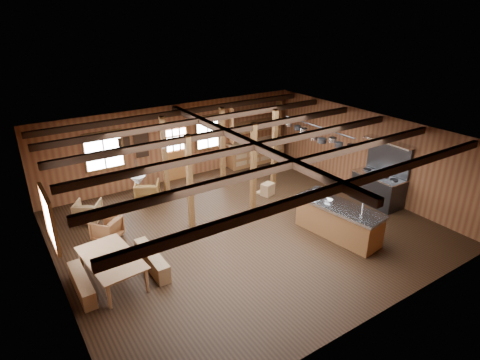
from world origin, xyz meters
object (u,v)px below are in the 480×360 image
object	(u,v)px
kitchen_island	(338,220)
commercial_range	(380,184)
armchair_a	(107,229)
armchair_c	(88,211)
dining_table	(114,269)
armchair_b	(147,191)

from	to	relation	value
kitchen_island	commercial_range	world-z (taller)	commercial_range
armchair_a	armchair_c	xyz separation A→B (m)	(-0.17, 1.31, 0.01)
armchair_a	armchair_c	bearing A→B (deg)	-120.76
commercial_range	armchair_a	size ratio (longest dim) A/B	3.01
dining_table	armchair_c	distance (m)	3.29
commercial_range	dining_table	distance (m)	8.58
commercial_range	armchair_c	distance (m)	9.21
commercial_range	armchair_b	bearing A→B (deg)	146.13
armchair_a	armchair_c	size ratio (longest dim) A/B	0.96
armchair_a	kitchen_island	bearing A→B (deg)	109.88
armchair_b	armchair_c	bearing A→B (deg)	35.98
commercial_range	dining_table	size ratio (longest dim) A/B	1.09
kitchen_island	armchair_b	size ratio (longest dim) A/B	3.33
commercial_range	armchair_a	bearing A→B (deg)	162.04
armchair_c	armchair_a	bearing A→B (deg)	129.76
kitchen_island	armchair_a	distance (m)	6.45
kitchen_island	armchair_a	size ratio (longest dim) A/B	3.74
armchair_b	dining_table	bearing A→B (deg)	85.66
armchair_a	commercial_range	bearing A→B (deg)	123.69
kitchen_island	armchair_b	xyz separation A→B (m)	(-3.67, 5.00, -0.12)
dining_table	armchair_a	bearing A→B (deg)	-17.11
armchair_c	dining_table	bearing A→B (deg)	118.10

